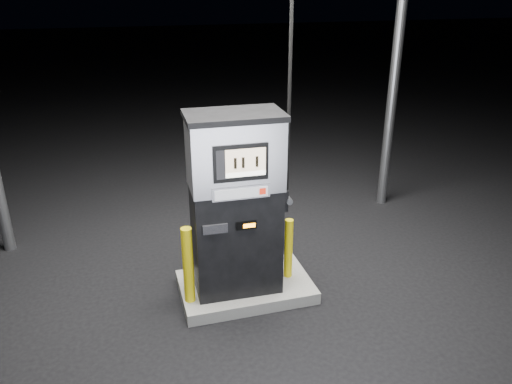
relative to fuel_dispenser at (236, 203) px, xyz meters
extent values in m
plane|color=black|center=(0.12, 0.05, -1.26)|extent=(80.00, 80.00, 0.00)
cube|color=#61605C|center=(0.12, 0.05, -1.18)|extent=(1.60, 1.00, 0.15)
cylinder|color=gray|center=(3.12, 2.05, 0.99)|extent=(0.16, 0.16, 4.50)
cube|color=black|center=(0.00, 0.00, -0.45)|extent=(1.01, 0.60, 1.31)
cube|color=silver|center=(0.00, 0.00, 0.59)|extent=(1.03, 0.63, 0.78)
cube|color=black|center=(0.00, 0.00, 1.02)|extent=(1.07, 0.67, 0.06)
cube|color=black|center=(-0.01, -0.30, 0.59)|extent=(0.59, 0.05, 0.40)
cube|color=#CCB494|center=(0.03, -0.32, 0.62)|extent=(0.43, 0.02, 0.25)
cube|color=white|center=(0.03, -0.32, 0.47)|extent=(0.43, 0.02, 0.05)
cube|color=silver|center=(-0.01, -0.30, 0.25)|extent=(0.63, 0.05, 0.15)
cube|color=#919498|center=(-0.01, -0.32, 0.25)|extent=(0.58, 0.02, 0.11)
cube|color=#A51A0B|center=(0.22, -0.33, 0.25)|extent=(0.07, 0.01, 0.07)
cube|color=black|center=(0.04, -0.30, -0.14)|extent=(0.23, 0.03, 0.09)
cube|color=orange|center=(0.07, -0.31, -0.14)|extent=(0.14, 0.01, 0.05)
cube|color=black|center=(-0.31, -0.29, -0.14)|extent=(0.27, 0.03, 0.10)
cube|color=black|center=(0.54, -0.01, -0.01)|extent=(0.11, 0.19, 0.26)
cylinder|color=gray|center=(0.61, -0.02, -0.01)|extent=(0.08, 0.23, 0.07)
cylinder|color=black|center=(0.58, -0.07, 1.74)|extent=(0.04, 0.04, 3.24)
cylinder|color=yellow|center=(-0.60, -0.14, -0.64)|extent=(0.16, 0.16, 0.94)
cylinder|color=yellow|center=(0.67, 0.04, -0.72)|extent=(0.13, 0.13, 0.78)
camera|label=1|loc=(-1.21, -5.02, 2.33)|focal=35.00mm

